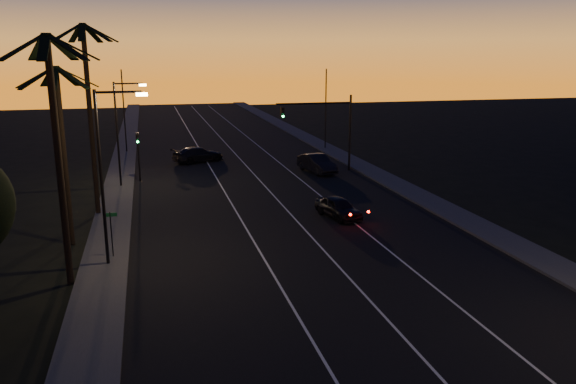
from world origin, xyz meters
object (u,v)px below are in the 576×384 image
object	(u,v)px
signal_mast	(326,120)
lead_car	(338,207)
right_car	(317,163)
cross_car	(198,154)

from	to	relation	value
signal_mast	lead_car	distance (m)	15.58
signal_mast	right_car	distance (m)	4.05
right_car	cross_car	world-z (taller)	right_car
lead_car	right_car	bearing A→B (deg)	78.65
lead_car	cross_car	world-z (taller)	cross_car
signal_mast	lead_car	bearing A→B (deg)	-104.39
lead_car	cross_car	xyz separation A→B (m)	(-7.23, 22.08, 0.07)
signal_mast	right_car	size ratio (longest dim) A/B	1.36
right_car	cross_car	bearing A→B (deg)	142.71
lead_car	right_car	distance (m)	14.66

